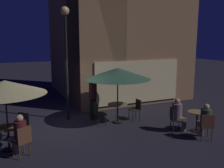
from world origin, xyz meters
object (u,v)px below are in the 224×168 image
(cafe_table_1, at_px, (8,133))
(patron_seated_0, at_px, (20,133))
(cafe_chair_2, at_px, (23,139))
(cafe_table_2, at_px, (197,117))
(patio_umbrella_1, at_px, (5,88))
(patron_standing_3, at_px, (93,99))
(cafe_chair_1, at_px, (136,107))
(cafe_chair_5, at_px, (174,117))
(cafe_chair_0, at_px, (98,112))
(cafe_chair_3, at_px, (23,124))
(patron_seated_1, at_px, (205,119))
(street_lamp_near_corner, at_px, (66,41))
(patio_umbrella_0, at_px, (118,74))
(cafe_chair_4, at_px, (206,125))
(cafe_table_0, at_px, (118,109))
(patron_seated_2, at_px, (178,113))

(cafe_table_1, xyz_separation_m, patron_seated_0, (0.29, -0.56, 0.17))
(cafe_chair_2, bearing_deg, cafe_table_2, -121.71)
(patio_umbrella_1, height_order, patron_standing_3, patio_umbrella_1)
(patio_umbrella_1, relative_size, cafe_chair_1, 2.79)
(cafe_chair_5, bearing_deg, cafe_chair_0, 163.02)
(cafe_chair_3, xyz_separation_m, patron_seated_1, (5.61, -2.38, 0.14))
(street_lamp_near_corner, distance_m, cafe_chair_5, 5.12)
(cafe_chair_2, xyz_separation_m, patron_standing_3, (2.99, 2.48, 0.32))
(cafe_chair_3, relative_size, patron_standing_3, 0.53)
(cafe_table_1, distance_m, cafe_table_2, 6.44)
(patio_umbrella_0, distance_m, cafe_chair_0, 1.68)
(street_lamp_near_corner, bearing_deg, cafe_chair_2, -125.22)
(cafe_table_2, bearing_deg, cafe_chair_4, -112.51)
(cafe_chair_4, height_order, patron_standing_3, patron_standing_3)
(cafe_chair_1, xyz_separation_m, patron_seated_1, (1.11, -2.71, 0.17))
(patron_seated_1, bearing_deg, cafe_table_2, 0.00)
(cafe_table_2, bearing_deg, patio_umbrella_0, 137.64)
(patio_umbrella_1, bearing_deg, cafe_table_1, 0.00)
(cafe_chair_3, bearing_deg, cafe_chair_1, 130.18)
(cafe_table_0, xyz_separation_m, cafe_table_1, (-4.10, -0.96, -0.04))
(cafe_table_1, bearing_deg, patio_umbrella_0, 13.13)
(cafe_chair_1, bearing_deg, patio_umbrella_1, 10.71)
(patio_umbrella_1, relative_size, cafe_chair_4, 2.63)
(cafe_chair_4, bearing_deg, patron_seated_2, 40.90)
(street_lamp_near_corner, height_order, cafe_chair_4, street_lamp_near_corner)
(cafe_chair_5, relative_size, patron_seated_2, 0.71)
(street_lamp_near_corner, relative_size, patio_umbrella_0, 1.78)
(cafe_chair_0, height_order, cafe_chair_5, cafe_chair_0)
(cafe_table_1, distance_m, cafe_chair_3, 0.79)
(cafe_chair_4, relative_size, patron_seated_1, 0.74)
(street_lamp_near_corner, height_order, patron_seated_2, street_lamp_near_corner)
(street_lamp_near_corner, xyz_separation_m, patio_umbrella_0, (1.73, -1.20, -1.25))
(cafe_table_1, relative_size, patron_standing_3, 0.43)
(patio_umbrella_1, height_order, cafe_chair_0, patio_umbrella_1)
(street_lamp_near_corner, bearing_deg, patron_seated_1, -46.44)
(cafe_table_2, xyz_separation_m, patron_seated_2, (-0.67, 0.25, 0.19))
(cafe_chair_3, bearing_deg, street_lamp_near_corner, 164.61)
(cafe_table_0, height_order, cafe_table_2, cafe_table_0)
(patio_umbrella_1, height_order, patron_seated_2, patio_umbrella_1)
(patron_seated_1, xyz_separation_m, patron_standing_3, (-2.72, 3.54, 0.17))
(patron_seated_1, bearing_deg, cafe_chair_1, 44.78)
(cafe_chair_1, height_order, patron_seated_0, patron_seated_0)
(cafe_chair_0, height_order, cafe_chair_2, cafe_chair_2)
(patio_umbrella_1, distance_m, patron_seated_0, 1.39)
(patron_seated_0, distance_m, patron_seated_2, 5.39)
(patron_seated_1, bearing_deg, cafe_chair_5, 51.38)
(cafe_table_2, distance_m, patron_seated_2, 0.74)
(cafe_table_2, relative_size, patio_umbrella_0, 0.29)
(cafe_chair_0, bearing_deg, patio_umbrella_1, -163.49)
(cafe_chair_3, relative_size, patron_seated_2, 0.73)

